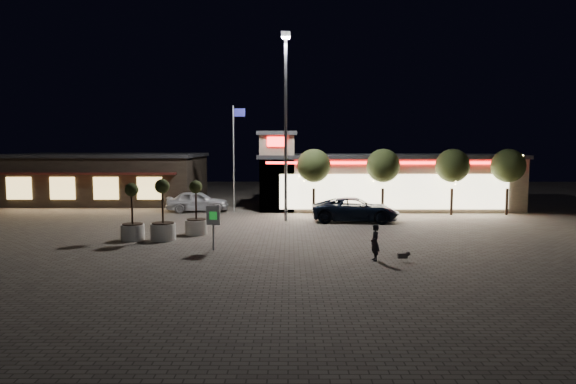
{
  "coord_description": "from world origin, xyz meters",
  "views": [
    {
      "loc": [
        2.29,
        -25.97,
        5.04
      ],
      "look_at": [
        2.16,
        6.0,
        2.12
      ],
      "focal_mm": 32.0,
      "sensor_mm": 36.0,
      "label": 1
    }
  ],
  "objects_px": {
    "planter_mid": "(163,221)",
    "pickup_truck": "(355,210)",
    "pedestrian": "(375,243)",
    "valet_sign": "(213,219)",
    "white_sedan": "(197,201)",
    "planter_left": "(132,222)"
  },
  "relations": [
    {
      "from": "pickup_truck",
      "to": "planter_mid",
      "type": "relative_size",
      "value": 1.74
    },
    {
      "from": "pedestrian",
      "to": "planter_mid",
      "type": "bearing_deg",
      "value": -122.55
    },
    {
      "from": "pedestrian",
      "to": "planter_mid",
      "type": "relative_size",
      "value": 0.49
    },
    {
      "from": "planter_mid",
      "to": "valet_sign",
      "type": "relative_size",
      "value": 1.53
    },
    {
      "from": "pedestrian",
      "to": "white_sedan",
      "type": "bearing_deg",
      "value": -154.94
    },
    {
      "from": "planter_left",
      "to": "white_sedan",
      "type": "bearing_deg",
      "value": 83.54
    },
    {
      "from": "white_sedan",
      "to": "planter_mid",
      "type": "distance_m",
      "value": 11.85
    },
    {
      "from": "white_sedan",
      "to": "valet_sign",
      "type": "bearing_deg",
      "value": -172.79
    },
    {
      "from": "planter_left",
      "to": "valet_sign",
      "type": "relative_size",
      "value": 1.42
    },
    {
      "from": "white_sedan",
      "to": "planter_mid",
      "type": "bearing_deg",
      "value": 175.53
    },
    {
      "from": "white_sedan",
      "to": "pedestrian",
      "type": "height_order",
      "value": "pedestrian"
    },
    {
      "from": "planter_left",
      "to": "planter_mid",
      "type": "distance_m",
      "value": 1.64
    },
    {
      "from": "pickup_truck",
      "to": "valet_sign",
      "type": "height_order",
      "value": "valet_sign"
    },
    {
      "from": "planter_mid",
      "to": "pickup_truck",
      "type": "bearing_deg",
      "value": 31.44
    },
    {
      "from": "pickup_truck",
      "to": "valet_sign",
      "type": "xyz_separation_m",
      "value": [
        -8.02,
        -9.38,
        0.71
      ]
    },
    {
      "from": "planter_mid",
      "to": "planter_left",
      "type": "bearing_deg",
      "value": 177.99
    },
    {
      "from": "planter_mid",
      "to": "valet_sign",
      "type": "height_order",
      "value": "planter_mid"
    },
    {
      "from": "planter_left",
      "to": "planter_mid",
      "type": "bearing_deg",
      "value": -2.01
    },
    {
      "from": "pedestrian",
      "to": "planter_mid",
      "type": "distance_m",
      "value": 11.53
    },
    {
      "from": "pickup_truck",
      "to": "white_sedan",
      "type": "distance_m",
      "value": 12.47
    },
    {
      "from": "pedestrian",
      "to": "valet_sign",
      "type": "height_order",
      "value": "valet_sign"
    },
    {
      "from": "white_sedan",
      "to": "planter_left",
      "type": "distance_m",
      "value": 11.86
    }
  ]
}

